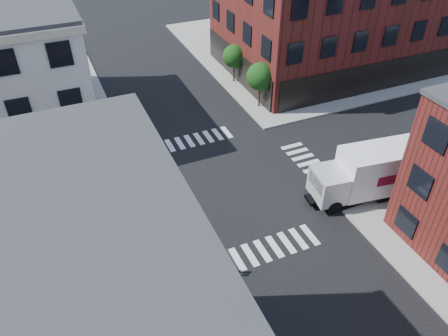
% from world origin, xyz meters
% --- Properties ---
extents(ground, '(120.00, 120.00, 0.00)m').
position_xyz_m(ground, '(0.00, 0.00, 0.00)').
color(ground, black).
rests_on(ground, ground).
extents(sidewalk_ne, '(30.00, 30.00, 0.15)m').
position_xyz_m(sidewalk_ne, '(21.00, 21.00, 0.07)').
color(sidewalk_ne, gray).
rests_on(sidewalk_ne, ground).
extents(building_ne, '(25.00, 16.00, 12.00)m').
position_xyz_m(building_ne, '(20.50, 16.00, 6.00)').
color(building_ne, '#491812').
rests_on(building_ne, ground).
extents(tree_near, '(2.69, 2.69, 4.49)m').
position_xyz_m(tree_near, '(7.56, 9.98, 3.16)').
color(tree_near, black).
rests_on(tree_near, ground).
extents(tree_far, '(2.43, 2.43, 4.07)m').
position_xyz_m(tree_far, '(7.56, 15.98, 2.87)').
color(tree_far, black).
rests_on(tree_far, ground).
extents(signal_pole, '(1.29, 1.24, 4.60)m').
position_xyz_m(signal_pole, '(-6.72, -6.68, 2.86)').
color(signal_pole, black).
rests_on(signal_pole, ground).
extents(box_truck, '(9.01, 3.75, 3.98)m').
position_xyz_m(box_truck, '(8.92, -5.07, 2.07)').
color(box_truck, silver).
rests_on(box_truck, ground).
extents(traffic_cone, '(0.46, 0.46, 0.75)m').
position_xyz_m(traffic_cone, '(-5.70, -4.13, 0.36)').
color(traffic_cone, '#F8520B').
rests_on(traffic_cone, ground).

